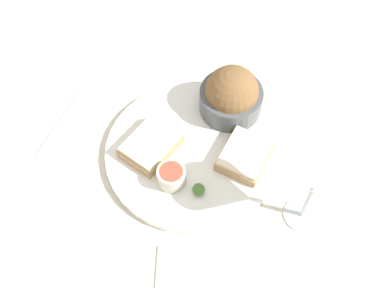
{
  "coord_description": "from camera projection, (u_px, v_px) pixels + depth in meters",
  "views": [
    {
      "loc": [
        -0.43,
        -0.12,
        0.74
      ],
      "look_at": [
        0.0,
        0.0,
        0.03
      ],
      "focal_mm": 45.0,
      "sensor_mm": 36.0,
      "label": 1
    }
  ],
  "objects": [
    {
      "name": "napkin",
      "position": [
        197.0,
        284.0,
        0.74
      ],
      "size": [
        0.15,
        0.15,
        0.01
      ],
      "color": "beige",
      "rests_on": "ground_plane"
    },
    {
      "name": "ground_plane",
      "position": [
        192.0,
        154.0,
        0.87
      ],
      "size": [
        4.0,
        4.0,
        0.0
      ],
      "primitive_type": "plane",
      "color": "beige"
    },
    {
      "name": "sauce_ramekin",
      "position": [
        171.0,
        176.0,
        0.81
      ],
      "size": [
        0.05,
        0.05,
        0.03
      ],
      "color": "beige",
      "rests_on": "dinner_plate"
    },
    {
      "name": "cheese_toast_far",
      "position": [
        245.0,
        155.0,
        0.84
      ],
      "size": [
        0.11,
        0.09,
        0.03
      ],
      "color": "tan",
      "rests_on": "dinner_plate"
    },
    {
      "name": "fork",
      "position": [
        63.0,
        119.0,
        0.91
      ],
      "size": [
        0.19,
        0.03,
        0.01
      ],
      "color": "silver",
      "rests_on": "ground_plane"
    },
    {
      "name": "wine_glass",
      "position": [
        319.0,
        177.0,
        0.69
      ],
      "size": [
        0.1,
        0.1,
        0.18
      ],
      "color": "silver",
      "rests_on": "ground_plane"
    },
    {
      "name": "cheese_toast_near",
      "position": [
        151.0,
        145.0,
        0.85
      ],
      "size": [
        0.12,
        0.11,
        0.03
      ],
      "color": "tan",
      "rests_on": "dinner_plate"
    },
    {
      "name": "dinner_plate",
      "position": [
        192.0,
        152.0,
        0.86
      ],
      "size": [
        0.31,
        0.31,
        0.01
      ],
      "color": "white",
      "rests_on": "ground_plane"
    },
    {
      "name": "garnish",
      "position": [
        199.0,
        189.0,
        0.8
      ],
      "size": [
        0.02,
        0.02,
        0.02
      ],
      "color": "#477533",
      "rests_on": "dinner_plate"
    },
    {
      "name": "salad_bowl",
      "position": [
        231.0,
        95.0,
        0.87
      ],
      "size": [
        0.12,
        0.12,
        0.1
      ],
      "color": "#4C5156",
      "rests_on": "dinner_plate"
    }
  ]
}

